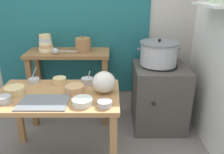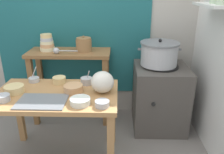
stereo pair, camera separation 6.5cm
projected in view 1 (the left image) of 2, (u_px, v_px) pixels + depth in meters
The scene contains 18 objects.
wall_back at pixel (89, 13), 2.74m from camera, with size 4.40×0.12×2.60m.
prep_table at pixel (57, 105), 2.05m from camera, with size 1.10×0.66×0.72m.
back_shelf_table at pixel (68, 69), 2.72m from camera, with size 0.96×0.40×0.90m.
stove_block at pixel (158, 96), 2.71m from camera, with size 0.60×0.61×0.78m.
steamer_pot at pixel (157, 53), 2.54m from camera, with size 0.48×0.43×0.30m.
clay_pot at pixel (82, 45), 2.61m from camera, with size 0.18×0.18×0.18m.
bowl_stack_enamel at pixel (45, 44), 2.63m from camera, with size 0.17×0.17×0.20m.
ladle at pixel (55, 51), 2.52m from camera, with size 0.28×0.07×0.07m.
serving_tray at pixel (43, 102), 1.85m from camera, with size 0.40×0.28×0.01m, color slate.
plastic_bag at pixel (103, 82), 2.00m from camera, with size 0.21×0.19×0.20m, color silver.
prep_bowl_0 at pixel (74, 89), 2.02m from camera, with size 0.17×0.17×0.07m.
prep_bowl_1 at pixel (33, 80), 2.23m from camera, with size 0.10×0.10×0.15m.
prep_bowl_2 at pixel (14, 90), 1.99m from camera, with size 0.17×0.17×0.07m.
prep_bowl_3 at pixel (59, 80), 2.20m from camera, with size 0.13×0.13×0.06m.
prep_bowl_4 at pixel (3, 99), 1.84m from camera, with size 0.11×0.11×0.06m.
prep_bowl_5 at pixel (104, 104), 1.79m from camera, with size 0.12×0.12×0.05m.
prep_bowl_6 at pixel (86, 81), 2.19m from camera, with size 0.11×0.11×0.15m.
prep_bowl_7 at pixel (81, 101), 1.81m from camera, with size 0.17×0.17×0.05m.
Camera 1 is at (0.35, -1.73, 1.60)m, focal length 36.39 mm.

